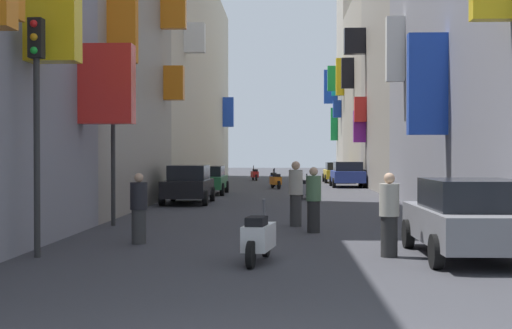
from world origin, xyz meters
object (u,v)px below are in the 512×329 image
Objects in this scene: parked_car_grey at (470,217)px; traffic_light_far_corner at (36,96)px; scooter_red at (255,174)px; scooter_silver at (304,189)px; pedestrian_mid_street at (389,215)px; parked_car_yellow at (337,172)px; scooter_green at (332,174)px; pedestrian_crossing at (139,209)px; parked_car_black at (189,184)px; pedestrian_near_right at (296,194)px; parked_car_blue at (347,174)px; scooter_blue at (274,179)px; scooter_white at (259,237)px; pedestrian_near_left at (314,200)px; parked_car_green at (208,179)px; traffic_light_near_corner at (113,112)px; scooter_orange at (276,181)px.

parked_car_grey is 0.92× the size of traffic_light_far_corner.
scooter_silver is (3.08, -22.75, 0.00)m from scooter_red.
pedestrian_mid_street reaches higher than scooter_red.
parked_car_yellow is at bearing 81.45° from scooter_silver.
parked_car_grey reaches higher than scooter_silver.
scooter_silver is (-2.62, 17.54, -0.32)m from parked_car_grey.
pedestrian_crossing is (-6.96, -39.63, 0.30)m from scooter_green.
scooter_green is 42.71m from traffic_light_far_corner.
scooter_red is at bearing 98.06° from parked_car_grey.
parked_car_black is 5.45m from scooter_silver.
scooter_green is 35.86m from pedestrian_near_right.
parked_car_blue reaches higher than scooter_blue.
scooter_white is 1.17× the size of pedestrian_near_left.
scooter_silver is (1.50, -12.47, 0.00)m from scooter_blue.
parked_car_black is at bearing -109.29° from parked_car_yellow.
pedestrian_near_right is at bearing 50.47° from traffic_light_far_corner.
parked_car_green reaches higher than scooter_silver.
scooter_blue is 25.76m from pedestrian_near_left.
pedestrian_mid_street is at bearing -40.53° from traffic_light_near_corner.
parked_car_green is 1.03× the size of parked_car_blue.
pedestrian_mid_street is 7.08m from traffic_light_far_corner.
pedestrian_mid_street is (-1.51, 0.10, 0.02)m from parked_car_grey.
parked_car_black is 9.87m from pedestrian_near_right.
scooter_blue is at bearing 92.19° from pedestrian_near_right.
scooter_blue is at bearing 78.05° from parked_car_black.
traffic_light_near_corner reaches higher than pedestrian_mid_street.
scooter_blue is at bearing 84.75° from pedestrian_crossing.
parked_car_yellow is 19.04m from scooter_silver.
scooter_orange and scooter_green have the same top height.
scooter_orange is at bearing 89.99° from scooter_white.
parked_car_blue is 31.10m from traffic_light_far_corner.
parked_car_grey is 6.97m from pedestrian_crossing.
traffic_light_far_corner is (-8.21, -0.23, 2.29)m from parked_car_grey.
pedestrian_crossing is at bearing -68.84° from traffic_light_near_corner.
scooter_green is 6.10m from scooter_red.
parked_car_black is 25.53m from scooter_red.
parked_car_yellow reaches higher than scooter_green.
scooter_white is (-3.97, -0.70, -0.32)m from parked_car_grey.
parked_car_blue is 0.99× the size of parked_car_yellow.
parked_car_grey is at bearing -3.84° from pedestrian_mid_street.
scooter_white is 2.62m from pedestrian_mid_street.
scooter_red is 40.40m from pedestrian_mid_street.
pedestrian_near_right reaches higher than parked_car_green.
scooter_orange and scooter_silver have the same top height.
parked_car_blue is 2.46× the size of pedestrian_near_left.
parked_car_yellow is at bearing 55.75° from scooter_blue.
parked_car_blue is 2.11× the size of scooter_red.
pedestrian_near_right reaches higher than pedestrian_crossing.
pedestrian_near_left reaches higher than scooter_silver.
pedestrian_near_left is (4.52, -17.31, 0.08)m from parked_car_green.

